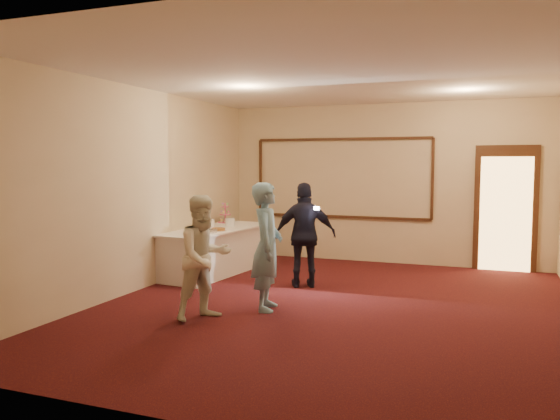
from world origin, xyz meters
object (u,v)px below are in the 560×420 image
object	(u,v)px
buffet_table	(216,250)
man	(267,246)
cupcake_stand	(225,215)
guest	(305,235)
woman	(205,257)
pavlova_tray	(201,229)
plate_stack_b	(230,222)
tart	(218,230)
plate_stack_a	(210,224)

from	to	relation	value
buffet_table	man	xyz separation A→B (m)	(1.72, -1.91, 0.43)
cupcake_stand	man	size ratio (longest dim) A/B	0.25
guest	cupcake_stand	bearing A→B (deg)	-57.25
buffet_table	man	bearing A→B (deg)	-47.86
cupcake_stand	woman	size ratio (longest dim) A/B	0.27
woman	cupcake_stand	bearing A→B (deg)	52.94
pavlova_tray	cupcake_stand	distance (m)	1.66
buffet_table	plate_stack_b	size ratio (longest dim) A/B	14.92
buffet_table	cupcake_stand	bearing A→B (deg)	105.75
plate_stack_b	tart	distance (m)	0.73
cupcake_stand	tart	bearing A→B (deg)	-68.65
pavlova_tray	guest	distance (m)	1.68
plate_stack_a	guest	xyz separation A→B (m)	(1.90, -0.51, -0.05)
buffet_table	plate_stack_a	size ratio (longest dim) A/B	14.11
plate_stack_b	man	xyz separation A→B (m)	(1.62, -2.27, -0.02)
buffet_table	tart	size ratio (longest dim) A/B	9.60
pavlova_tray	buffet_table	bearing A→B (deg)	99.11
guest	pavlova_tray	bearing A→B (deg)	-14.75
pavlova_tray	guest	bearing A→B (deg)	8.36
plate_stack_b	cupcake_stand	bearing A→B (deg)	124.21
plate_stack_a	tart	size ratio (longest dim) A/B	0.68
plate_stack_b	woman	world-z (taller)	woman
cupcake_stand	guest	size ratio (longest dim) A/B	0.25
guest	woman	bearing A→B (deg)	50.59
man	woman	distance (m)	0.86
tart	guest	distance (m)	1.55
plate_stack_a	plate_stack_b	world-z (taller)	plate_stack_a
cupcake_stand	plate_stack_a	bearing A→B (deg)	-81.65
buffet_table	cupcake_stand	xyz separation A→B (m)	(-0.25, 0.88, 0.53)
tart	man	bearing A→B (deg)	-46.17
pavlova_tray	woman	bearing A→B (deg)	-59.86
cupcake_stand	plate_stack_a	xyz separation A→B (m)	(0.13, -0.86, -0.07)
guest	plate_stack_b	bearing A→B (deg)	-50.26
cupcake_stand	man	world-z (taller)	man
cupcake_stand	guest	distance (m)	2.45
plate_stack_a	tart	world-z (taller)	plate_stack_a
plate_stack_a	woman	xyz separation A→B (m)	(1.30, -2.58, -0.09)
plate_stack_b	pavlova_tray	bearing A→B (deg)	-89.15
guest	man	bearing A→B (deg)	64.57
man	guest	world-z (taller)	man
plate_stack_b	woman	distance (m)	3.12
cupcake_stand	tart	size ratio (longest dim) A/B	1.53
tart	man	distance (m)	2.15
cupcake_stand	woman	distance (m)	3.73
cupcake_stand	man	distance (m)	3.41
pavlova_tray	woman	distance (m)	2.11
plate_stack_b	guest	world-z (taller)	guest
plate_stack_a	plate_stack_b	size ratio (longest dim) A/B	1.06
pavlova_tray	man	distance (m)	1.98
cupcake_stand	tart	distance (m)	1.33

